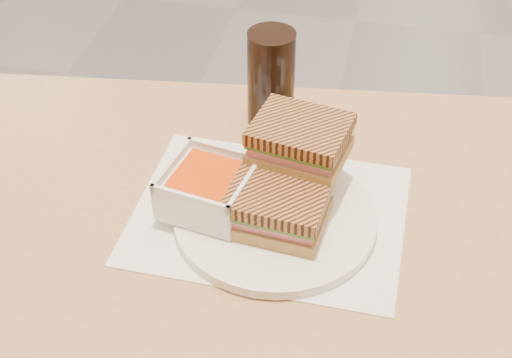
% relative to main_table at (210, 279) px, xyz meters
% --- Properties ---
extents(main_table, '(1.28, 0.85, 0.75)m').
position_rel_main_table_xyz_m(main_table, '(0.00, 0.00, 0.00)').
color(main_table, tan).
rests_on(main_table, ground).
extents(tray_liner, '(0.38, 0.30, 0.00)m').
position_rel_main_table_xyz_m(tray_liner, '(0.08, 0.04, 0.11)').
color(tray_liner, white).
rests_on(tray_liner, main_table).
extents(plate, '(0.28, 0.28, 0.01)m').
position_rel_main_table_xyz_m(plate, '(0.09, 0.02, 0.12)').
color(plate, white).
rests_on(plate, tray_liner).
extents(soup_bowl, '(0.13, 0.13, 0.06)m').
position_rel_main_table_xyz_m(soup_bowl, '(-0.00, 0.02, 0.16)').
color(soup_bowl, white).
rests_on(soup_bowl, plate).
extents(panini_lower, '(0.14, 0.12, 0.06)m').
position_rel_main_table_xyz_m(panini_lower, '(0.10, 0.01, 0.16)').
color(panini_lower, '#B08C4A').
rests_on(panini_lower, plate).
extents(panini_upper, '(0.14, 0.13, 0.06)m').
position_rel_main_table_xyz_m(panini_upper, '(0.11, 0.09, 0.21)').
color(panini_upper, '#B08C4A').
rests_on(panini_upper, panini_lower).
extents(cola_glass, '(0.07, 0.07, 0.16)m').
position_rel_main_table_xyz_m(cola_glass, '(0.04, 0.26, 0.19)').
color(cola_glass, black).
rests_on(cola_glass, main_table).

